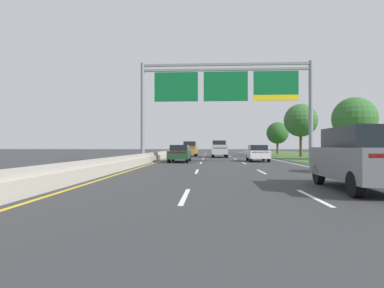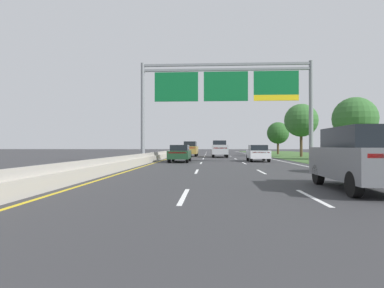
{
  "view_description": "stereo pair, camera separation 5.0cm",
  "coord_description": "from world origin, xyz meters",
  "px_view_note": "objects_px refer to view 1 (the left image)",
  "views": [
    {
      "loc": [
        -1.14,
        1.26,
        1.48
      ],
      "look_at": [
        -2.34,
        23.38,
        1.62
      ],
      "focal_mm": 29.49,
      "sensor_mm": 36.0,
      "label": 1
    },
    {
      "loc": [
        -1.08,
        1.26,
        1.48
      ],
      "look_at": [
        -2.34,
        23.38,
        1.62
      ],
      "focal_mm": 29.49,
      "sensor_mm": 36.0,
      "label": 2
    }
  ],
  "objects_px": {
    "car_darkgreen_left_lane_sedan": "(180,153)",
    "roadside_tree_distant": "(277,133)",
    "roadside_tree_mid": "(354,119)",
    "roadside_tree_far": "(301,120)",
    "overhead_sign_gantry": "(226,91)",
    "car_grey_right_lane_suv": "(360,157)",
    "car_gold_left_lane_suv": "(190,149)",
    "car_white_right_lane_sedan": "(258,153)",
    "pickup_truck_silver": "(219,149)"
  },
  "relations": [
    {
      "from": "roadside_tree_mid",
      "to": "roadside_tree_distant",
      "type": "bearing_deg",
      "value": 97.65
    },
    {
      "from": "car_white_right_lane_sedan",
      "to": "roadside_tree_far",
      "type": "height_order",
      "value": "roadside_tree_far"
    },
    {
      "from": "roadside_tree_far",
      "to": "car_gold_left_lane_suv",
      "type": "bearing_deg",
      "value": 175.49
    },
    {
      "from": "roadside_tree_mid",
      "to": "overhead_sign_gantry",
      "type": "bearing_deg",
      "value": -156.38
    },
    {
      "from": "pickup_truck_silver",
      "to": "car_grey_right_lane_suv",
      "type": "relative_size",
      "value": 1.14
    },
    {
      "from": "car_darkgreen_left_lane_sedan",
      "to": "roadside_tree_distant",
      "type": "height_order",
      "value": "roadside_tree_distant"
    },
    {
      "from": "roadside_tree_mid",
      "to": "car_darkgreen_left_lane_sedan",
      "type": "bearing_deg",
      "value": -165.12
    },
    {
      "from": "car_grey_right_lane_suv",
      "to": "car_darkgreen_left_lane_sedan",
      "type": "xyz_separation_m",
      "value": [
        -7.74,
        18.07,
        -0.28
      ]
    },
    {
      "from": "pickup_truck_silver",
      "to": "roadside_tree_distant",
      "type": "height_order",
      "value": "roadside_tree_distant"
    },
    {
      "from": "car_white_right_lane_sedan",
      "to": "car_gold_left_lane_suv",
      "type": "distance_m",
      "value": 16.12
    },
    {
      "from": "pickup_truck_silver",
      "to": "roadside_tree_mid",
      "type": "bearing_deg",
      "value": -119.96
    },
    {
      "from": "roadside_tree_mid",
      "to": "roadside_tree_distant",
      "type": "xyz_separation_m",
      "value": [
        -3.04,
        22.68,
        -0.55
      ]
    },
    {
      "from": "car_grey_right_lane_suv",
      "to": "roadside_tree_distant",
      "type": "bearing_deg",
      "value": -7.55
    },
    {
      "from": "car_white_right_lane_sedan",
      "to": "car_gold_left_lane_suv",
      "type": "height_order",
      "value": "car_gold_left_lane_suv"
    },
    {
      "from": "roadside_tree_mid",
      "to": "roadside_tree_distant",
      "type": "distance_m",
      "value": 22.89
    },
    {
      "from": "pickup_truck_silver",
      "to": "car_gold_left_lane_suv",
      "type": "distance_m",
      "value": 5.22
    },
    {
      "from": "car_white_right_lane_sedan",
      "to": "car_grey_right_lane_suv",
      "type": "height_order",
      "value": "car_grey_right_lane_suv"
    },
    {
      "from": "pickup_truck_silver",
      "to": "car_white_right_lane_sedan",
      "type": "relative_size",
      "value": 1.22
    },
    {
      "from": "roadside_tree_far",
      "to": "roadside_tree_distant",
      "type": "xyz_separation_m",
      "value": [
        -0.43,
        12.65,
        -1.2
      ]
    },
    {
      "from": "overhead_sign_gantry",
      "to": "car_grey_right_lane_suv",
      "type": "height_order",
      "value": "overhead_sign_gantry"
    },
    {
      "from": "car_white_right_lane_sedan",
      "to": "car_darkgreen_left_lane_sedan",
      "type": "height_order",
      "value": "same"
    },
    {
      "from": "car_white_right_lane_sedan",
      "to": "roadside_tree_distant",
      "type": "height_order",
      "value": "roadside_tree_distant"
    },
    {
      "from": "roadside_tree_distant",
      "to": "overhead_sign_gantry",
      "type": "bearing_deg",
      "value": -110.31
    },
    {
      "from": "car_darkgreen_left_lane_sedan",
      "to": "roadside_tree_far",
      "type": "xyz_separation_m",
      "value": [
        15.18,
        14.76,
        4.14
      ]
    },
    {
      "from": "roadside_tree_mid",
      "to": "roadside_tree_far",
      "type": "height_order",
      "value": "roadside_tree_far"
    },
    {
      "from": "car_white_right_lane_sedan",
      "to": "pickup_truck_silver",
      "type": "bearing_deg",
      "value": 17.75
    },
    {
      "from": "overhead_sign_gantry",
      "to": "roadside_tree_mid",
      "type": "height_order",
      "value": "overhead_sign_gantry"
    },
    {
      "from": "overhead_sign_gantry",
      "to": "car_darkgreen_left_lane_sedan",
      "type": "relative_size",
      "value": 3.41
    },
    {
      "from": "pickup_truck_silver",
      "to": "roadside_tree_far",
      "type": "xyz_separation_m",
      "value": [
        11.15,
        2.13,
        3.88
      ]
    },
    {
      "from": "car_white_right_lane_sedan",
      "to": "car_darkgreen_left_lane_sedan",
      "type": "xyz_separation_m",
      "value": [
        -7.34,
        -1.61,
        0.0
      ]
    },
    {
      "from": "roadside_tree_far",
      "to": "roadside_tree_distant",
      "type": "height_order",
      "value": "roadside_tree_far"
    },
    {
      "from": "overhead_sign_gantry",
      "to": "roadside_tree_distant",
      "type": "distance_m",
      "value": 30.66
    },
    {
      "from": "pickup_truck_silver",
      "to": "car_gold_left_lane_suv",
      "type": "bearing_deg",
      "value": 50.21
    },
    {
      "from": "roadside_tree_mid",
      "to": "roadside_tree_far",
      "type": "bearing_deg",
      "value": 104.64
    },
    {
      "from": "roadside_tree_far",
      "to": "roadside_tree_distant",
      "type": "relative_size",
      "value": 1.27
    },
    {
      "from": "car_grey_right_lane_suv",
      "to": "car_gold_left_lane_suv",
      "type": "bearing_deg",
      "value": 14.02
    },
    {
      "from": "roadside_tree_distant",
      "to": "roadside_tree_mid",
      "type": "bearing_deg",
      "value": -82.35
    },
    {
      "from": "roadside_tree_distant",
      "to": "roadside_tree_far",
      "type": "bearing_deg",
      "value": -88.08
    },
    {
      "from": "car_white_right_lane_sedan",
      "to": "car_gold_left_lane_suv",
      "type": "relative_size",
      "value": 0.93
    },
    {
      "from": "overhead_sign_gantry",
      "to": "car_darkgreen_left_lane_sedan",
      "type": "bearing_deg",
      "value": 163.31
    },
    {
      "from": "pickup_truck_silver",
      "to": "roadside_tree_distant",
      "type": "distance_m",
      "value": 18.46
    },
    {
      "from": "roadside_tree_mid",
      "to": "roadside_tree_far",
      "type": "distance_m",
      "value": 10.39
    },
    {
      "from": "pickup_truck_silver",
      "to": "roadside_tree_far",
      "type": "height_order",
      "value": "roadside_tree_far"
    },
    {
      "from": "car_gold_left_lane_suv",
      "to": "roadside_tree_mid",
      "type": "bearing_deg",
      "value": -121.0
    },
    {
      "from": "overhead_sign_gantry",
      "to": "roadside_tree_distant",
      "type": "xyz_separation_m",
      "value": [
        10.61,
        28.65,
        -2.55
      ]
    },
    {
      "from": "pickup_truck_silver",
      "to": "car_grey_right_lane_suv",
      "type": "distance_m",
      "value": 30.92
    },
    {
      "from": "car_white_right_lane_sedan",
      "to": "car_grey_right_lane_suv",
      "type": "relative_size",
      "value": 0.94
    },
    {
      "from": "car_white_right_lane_sedan",
      "to": "roadside_tree_distant",
      "type": "relative_size",
      "value": 0.78
    },
    {
      "from": "pickup_truck_silver",
      "to": "roadside_tree_distant",
      "type": "bearing_deg",
      "value": -36.09
    },
    {
      "from": "overhead_sign_gantry",
      "to": "roadside_tree_far",
      "type": "distance_m",
      "value": 19.48
    }
  ]
}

